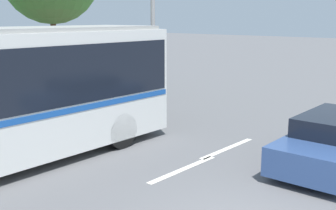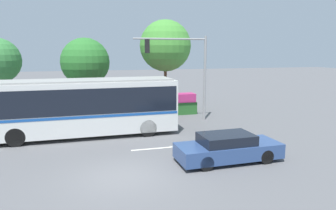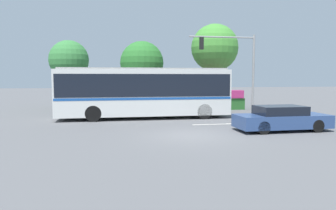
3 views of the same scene
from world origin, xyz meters
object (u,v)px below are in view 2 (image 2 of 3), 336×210
sedan_foreground (228,148)px  traffic_light_pole (187,64)px  city_bus (79,104)px  street_tree_right (165,46)px  street_tree_centre (85,62)px

sedan_foreground → traffic_light_pole: (0.87, 8.35, 3.42)m
city_bus → street_tree_right: (6.92, 6.53, 3.47)m
city_bus → street_tree_right: size_ratio=1.52×
street_tree_centre → city_bus: bearing=-93.6°
street_tree_right → street_tree_centre: bearing=165.4°
traffic_light_pole → street_tree_centre: street_tree_centre is taller
traffic_light_pole → street_tree_right: 4.52m
traffic_light_pole → street_tree_centre: (-6.82, 5.97, -0.00)m
sedan_foreground → traffic_light_pole: 9.07m
city_bus → traffic_light_pole: size_ratio=1.89×
traffic_light_pole → street_tree_right: street_tree_right is taller
sedan_foreground → street_tree_right: 13.52m
street_tree_centre → street_tree_right: size_ratio=0.81×
city_bus → sedan_foreground: size_ratio=2.37×
sedan_foreground → city_bus: bearing=135.2°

